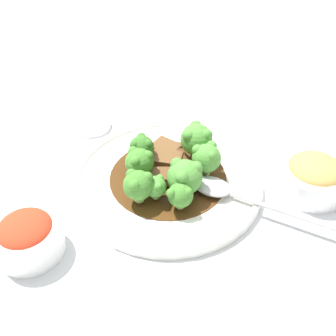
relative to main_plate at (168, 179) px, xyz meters
The scene contains 18 objects.
ground_plane 0.01m from the main_plate, ahead, with size 4.00×4.00×0.00m, color silver.
main_plate is the anchor object (origin of this frame).
beef_strip_0 0.03m from the main_plate, 59.38° to the right, with size 0.08×0.06×0.01m.
beef_strip_1 0.02m from the main_plate, 129.24° to the left, with size 0.03×0.07×0.02m.
beef_strip_2 0.07m from the main_plate, ahead, with size 0.06×0.06×0.01m.
beef_strip_3 0.04m from the main_plate, ahead, with size 0.05×0.06×0.01m.
broccoli_floret_0 0.07m from the main_plate, 46.98° to the left, with size 0.04×0.04×0.05m.
broccoli_floret_1 0.06m from the main_plate, 88.35° to the left, with size 0.05×0.05×0.05m.
broccoli_floret_2 0.07m from the main_plate, 86.90° to the right, with size 0.05×0.05×0.06m.
broccoli_floret_3 0.08m from the main_plate, 168.89° to the right, with size 0.04×0.04×0.04m.
broccoli_floret_4 0.06m from the main_plate, 150.75° to the right, with size 0.05×0.05×0.06m.
broccoli_floret_5 0.06m from the main_plate, 156.72° to the left, with size 0.03×0.03×0.04m.
broccoli_floret_6 0.08m from the main_plate, 47.78° to the right, with size 0.05×0.05×0.06m.
broccoli_floret_7 0.08m from the main_plate, 138.93° to the left, with size 0.04×0.04×0.05m.
serving_spoon 0.10m from the main_plate, 119.79° to the right, with size 0.13×0.20×0.01m.
side_bowl_kimchi 0.23m from the main_plate, 122.37° to the left, with size 0.09×0.09×0.06m.
side_bowl_appetizer 0.23m from the main_plate, 97.08° to the right, with size 0.11×0.11×0.06m.
sauce_dish 0.22m from the main_plate, 39.28° to the left, with size 0.07×0.07×0.01m.
Camera 1 is at (-0.47, 0.03, 0.44)m, focal length 42.00 mm.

